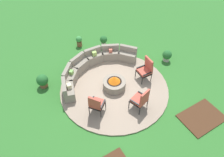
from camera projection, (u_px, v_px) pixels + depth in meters
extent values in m
plane|color=#2D6B28|center=(114.00, 88.00, 9.60)|extent=(24.00, 24.00, 0.00)
cylinder|color=gray|center=(114.00, 88.00, 9.58)|extent=(4.86, 4.86, 0.06)
cube|color=#472B19|center=(202.00, 117.00, 8.47)|extent=(1.71, 1.21, 0.04)
cylinder|color=gray|center=(114.00, 84.00, 9.42)|extent=(1.01, 1.01, 0.39)
cylinder|color=black|center=(114.00, 82.00, 9.30)|extent=(0.66, 0.66, 0.06)
cone|color=orange|center=(114.00, 79.00, 9.18)|extent=(0.52, 0.52, 0.28)
cube|color=gray|center=(127.00, 56.00, 10.71)|extent=(0.91, 0.96, 0.49)
cube|color=gray|center=(128.00, 49.00, 10.52)|extent=(0.68, 0.78, 0.30)
cube|color=gray|center=(111.00, 55.00, 10.78)|extent=(0.98, 0.79, 0.49)
cube|color=gray|center=(110.00, 47.00, 10.61)|extent=(0.86, 0.53, 0.30)
cube|color=gray|center=(94.00, 58.00, 10.60)|extent=(0.89, 0.47, 0.49)
cube|color=gray|center=(93.00, 51.00, 10.41)|extent=(0.88, 0.18, 0.30)
cube|color=gray|center=(81.00, 66.00, 10.20)|extent=(0.98, 0.76, 0.49)
cube|color=gray|center=(77.00, 59.00, 9.98)|extent=(0.87, 0.50, 0.30)
cube|color=gray|center=(71.00, 77.00, 9.65)|extent=(0.92, 0.95, 0.49)
cube|color=gray|center=(67.00, 71.00, 9.39)|extent=(0.70, 0.76, 0.30)
cube|color=gray|center=(69.00, 92.00, 9.05)|extent=(0.69, 0.97, 0.49)
cube|color=gray|center=(64.00, 86.00, 8.75)|extent=(0.41, 0.88, 0.30)
cube|color=#70A34C|center=(71.00, 72.00, 9.41)|extent=(0.24, 0.24, 0.18)
cube|color=#BC5B47|center=(111.00, 51.00, 10.51)|extent=(0.22, 0.21, 0.17)
cube|color=#93B756|center=(94.00, 54.00, 10.33)|extent=(0.22, 0.19, 0.20)
cube|color=beige|center=(69.00, 86.00, 8.82)|extent=(0.20, 0.22, 0.20)
cylinder|color=black|center=(94.00, 101.00, 8.75)|extent=(0.04, 0.04, 0.38)
cylinder|color=black|center=(106.00, 105.00, 8.63)|extent=(0.04, 0.04, 0.38)
cylinder|color=black|center=(89.00, 111.00, 8.41)|extent=(0.04, 0.04, 0.38)
cylinder|color=black|center=(101.00, 114.00, 8.29)|extent=(0.04, 0.04, 0.38)
cube|color=black|center=(97.00, 104.00, 8.37)|extent=(0.76, 0.76, 0.05)
cube|color=#B24738|center=(97.00, 103.00, 8.32)|extent=(0.70, 0.70, 0.09)
cube|color=#B24738|center=(94.00, 103.00, 7.96)|extent=(0.39, 0.53, 0.70)
cube|color=black|center=(91.00, 101.00, 8.33)|extent=(0.39, 0.33, 0.04)
cube|color=black|center=(103.00, 104.00, 8.21)|extent=(0.39, 0.33, 0.04)
cylinder|color=black|center=(129.00, 105.00, 8.62)|extent=(0.04, 0.04, 0.38)
cylinder|color=black|center=(137.00, 96.00, 8.94)|extent=(0.04, 0.04, 0.38)
cylinder|color=black|center=(139.00, 111.00, 8.39)|extent=(0.04, 0.04, 0.38)
cylinder|color=black|center=(148.00, 103.00, 8.70)|extent=(0.04, 0.04, 0.38)
cube|color=black|center=(139.00, 100.00, 8.51)|extent=(0.77, 0.72, 0.05)
cube|color=#B24738|center=(139.00, 99.00, 8.46)|extent=(0.70, 0.67, 0.09)
cube|color=#B24738|center=(145.00, 98.00, 8.17)|extent=(0.63, 0.31, 0.67)
cube|color=black|center=(135.00, 103.00, 8.26)|extent=(0.20, 0.46, 0.04)
cube|color=black|center=(143.00, 94.00, 8.56)|extent=(0.20, 0.46, 0.04)
cylinder|color=black|center=(142.00, 81.00, 9.55)|extent=(0.04, 0.04, 0.38)
cylinder|color=black|center=(135.00, 74.00, 9.90)|extent=(0.04, 0.04, 0.38)
cylinder|color=black|center=(151.00, 78.00, 9.72)|extent=(0.04, 0.04, 0.38)
cylinder|color=black|center=(144.00, 70.00, 10.06)|extent=(0.04, 0.04, 0.38)
cube|color=black|center=(144.00, 72.00, 9.66)|extent=(0.57, 0.63, 0.05)
cube|color=#B24738|center=(144.00, 71.00, 9.61)|extent=(0.52, 0.58, 0.09)
cube|color=#B24738|center=(149.00, 65.00, 9.46)|extent=(0.18, 0.56, 0.71)
cube|color=black|center=(147.00, 74.00, 9.39)|extent=(0.46, 0.08, 0.04)
cube|color=black|center=(141.00, 67.00, 9.73)|extent=(0.46, 0.08, 0.04)
cylinder|color=#A89E8E|center=(104.00, 44.00, 11.70)|extent=(0.27, 0.27, 0.31)
sphere|color=#236028|center=(104.00, 39.00, 11.49)|extent=(0.40, 0.40, 0.40)
sphere|color=#DB337A|center=(104.00, 38.00, 11.45)|extent=(0.12, 0.12, 0.12)
cylinder|color=#A89E8E|center=(166.00, 59.00, 10.88)|extent=(0.32, 0.32, 0.20)
sphere|color=#236028|center=(167.00, 55.00, 10.69)|extent=(0.47, 0.47, 0.47)
cylinder|color=brown|center=(44.00, 85.00, 9.62)|extent=(0.35, 0.35, 0.20)
sphere|color=#236028|center=(42.00, 80.00, 9.41)|extent=(0.52, 0.52, 0.52)
cylinder|color=brown|center=(79.00, 44.00, 11.74)|extent=(0.28, 0.28, 0.29)
sphere|color=#3D8E42|center=(79.00, 39.00, 11.53)|extent=(0.34, 0.34, 0.34)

